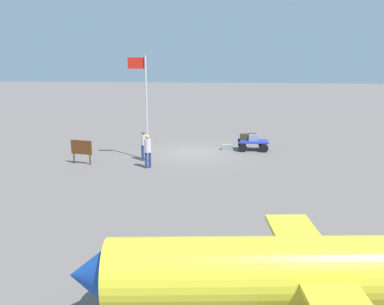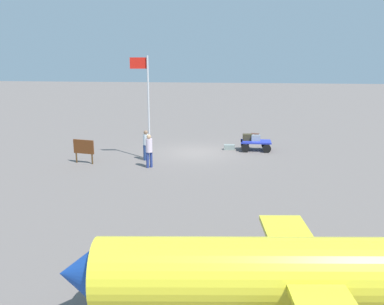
{
  "view_description": "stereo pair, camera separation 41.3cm",
  "coord_description": "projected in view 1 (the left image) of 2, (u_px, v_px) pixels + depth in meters",
  "views": [
    {
      "loc": [
        -1.99,
        23.43,
        5.65
      ],
      "look_at": [
        -0.46,
        6.0,
        1.44
      ],
      "focal_mm": 38.52,
      "sensor_mm": 36.0,
      "label": 1
    },
    {
      "loc": [
        -2.4,
        23.39,
        5.65
      ],
      "look_at": [
        -0.46,
        6.0,
        1.44
      ],
      "focal_mm": 38.52,
      "sensor_mm": 36.0,
      "label": 2
    }
  ],
  "objects": [
    {
      "name": "flagpole",
      "position": [
        144.0,
        99.0,
        21.81
      ],
      "size": [
        0.98,
        0.16,
        5.56
      ],
      "color": "silver",
      "rests_on": "ground"
    },
    {
      "name": "airplane_near",
      "position": [
        301.0,
        273.0,
        8.56
      ],
      "size": [
        9.55,
        5.44,
        3.17
      ],
      "color": "yellow",
      "rests_on": "ground"
    },
    {
      "name": "signboard",
      "position": [
        81.0,
        149.0,
        21.48
      ],
      "size": [
        1.18,
        0.3,
        1.27
      ],
      "color": "#4C3319",
      "rests_on": "ground"
    },
    {
      "name": "ground_plane",
      "position": [
        193.0,
        152.0,
        24.18
      ],
      "size": [
        120.0,
        120.0,
        0.0
      ],
      "primitive_type": "plane",
      "color": "#69605C"
    },
    {
      "name": "worker_lead",
      "position": [
        148.0,
        149.0,
        20.71
      ],
      "size": [
        0.47,
        0.47,
        1.72
      ],
      "color": "navy",
      "rests_on": "ground"
    },
    {
      "name": "suitcase_dark",
      "position": [
        245.0,
        137.0,
        24.71
      ],
      "size": [
        0.56,
        0.42,
        0.38
      ],
      "color": "#39331F",
      "rests_on": "luggage_cart"
    },
    {
      "name": "suitcase_navy",
      "position": [
        253.0,
        138.0,
        24.61
      ],
      "size": [
        0.57,
        0.43,
        0.35
      ],
      "color": "gray",
      "rests_on": "luggage_cart"
    },
    {
      "name": "luggage_cart",
      "position": [
        253.0,
        143.0,
        24.65
      ],
      "size": [
        1.79,
        1.18,
        0.59
      ],
      "color": "#2736B7",
      "rests_on": "ground"
    },
    {
      "name": "suitcase_olive",
      "position": [
        227.0,
        147.0,
        24.88
      ],
      "size": [
        0.66,
        0.35,
        0.31
      ],
      "color": "gray",
      "rests_on": "ground"
    },
    {
      "name": "worker_trailing",
      "position": [
        144.0,
        143.0,
        22.18
      ],
      "size": [
        0.43,
        0.43,
        1.65
      ],
      "color": "navy",
      "rests_on": "ground"
    },
    {
      "name": "suitcase_grey",
      "position": [
        252.0,
        136.0,
        24.89
      ],
      "size": [
        0.55,
        0.42,
        0.37
      ],
      "color": "#48291F",
      "rests_on": "luggage_cart"
    }
  ]
}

